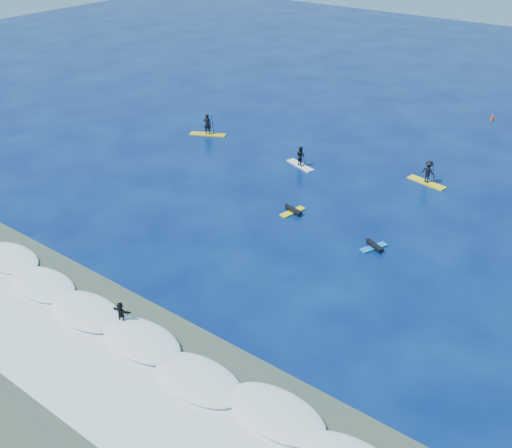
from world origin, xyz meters
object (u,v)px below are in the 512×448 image
Objects in this scene: sup_paddler_left at (208,127)px; sup_paddler_right at (428,173)px; marker_buoy at (492,118)px; wave_surfer at (121,314)px; prone_paddler_near at (293,211)px; prone_paddler_far at (374,246)px; sup_paddler_center at (301,158)px.

sup_paddler_right is at bearing -18.83° from sup_paddler_left.
sup_paddler_right reaches higher than marker_buoy.
wave_surfer is 42.83m from marker_buoy.
sup_paddler_right reaches higher than wave_surfer.
wave_surfer is (-0.48, -15.28, 0.60)m from prone_paddler_near.
prone_paddler_far is at bearing -47.47° from sup_paddler_left.
sup_paddler_left reaches higher than marker_buoy.
prone_paddler_far is at bearing -83.58° from prone_paddler_near.
prone_paddler_near is 1.12× the size of wave_surfer.
marker_buoy is at bearing 84.38° from sup_paddler_center.
sup_paddler_center is 13.00m from prone_paddler_far.
sup_paddler_center is 22.27m from marker_buoy.
prone_paddler_near is 1.07× the size of prone_paddler_far.
prone_paddler_far is at bearing -17.31° from sup_paddler_center.
prone_paddler_near is at bearing -41.98° from sup_paddler_center.
sup_paddler_right is at bearing 29.14° from prone_paddler_far.
wave_surfer is (3.34, -22.17, 0.01)m from sup_paddler_center.
sup_paddler_center is 0.90× the size of sup_paddler_right.
sup_paddler_left is at bearing 75.46° from prone_paddler_near.
prone_paddler_near is 3.13× the size of marker_buoy.
sup_paddler_center is 7.90m from prone_paddler_near.
sup_paddler_right is at bearing 37.16° from sup_paddler_center.
sup_paddler_right is 1.73× the size of wave_surfer.
sup_paddler_right is 10.88m from prone_paddler_far.
wave_surfer is at bearing 178.01° from prone_paddler_far.
sup_paddler_right reaches higher than prone_paddler_near.
sup_paddler_center is at bearing -150.79° from sup_paddler_right.
marker_buoy is (19.84, 19.55, -0.44)m from sup_paddler_left.
sup_paddler_center is at bearing 42.30° from prone_paddler_near.
marker_buoy is (5.93, 42.41, -0.45)m from wave_surfer.
wave_surfer is at bearing -84.42° from sup_paddler_left.
marker_buoy reaches higher than prone_paddler_far.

